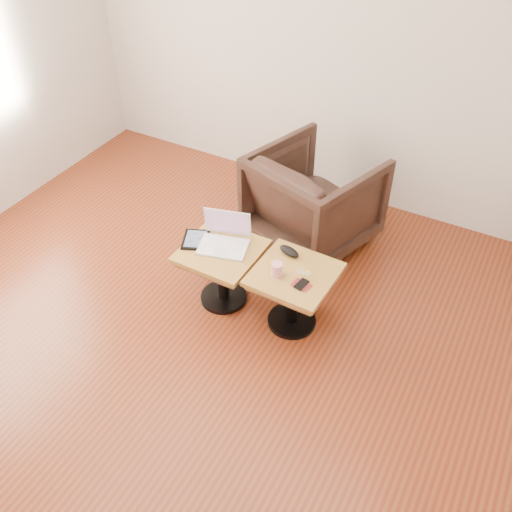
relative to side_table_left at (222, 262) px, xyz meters
The scene contains 11 objects.
room_shell 1.17m from the side_table_left, 85.24° to the right, with size 4.52×4.52×2.71m.
side_table_left is the anchor object (origin of this frame).
side_table_right 0.53m from the side_table_left, ahead, with size 0.52×0.52×0.46m.
laptop 0.17m from the side_table_left, 95.45° to the left, with size 0.38×0.33×0.23m.
tablet 0.23m from the side_table_left, behind, with size 0.24×0.26×0.02m.
charging_adapter 0.31m from the side_table_left, 134.35° to the left, with size 0.04×0.04×0.02m, color white.
glasses_case 0.47m from the side_table_left, 22.44° to the left, with size 0.16×0.07×0.05m, color black.
striped_cup 0.47m from the side_table_left, ahead, with size 0.07×0.07×0.09m, color #E74677.
earbuds_tangle 0.60m from the side_table_left, ahead, with size 0.08×0.05×0.02m.
phone_on_sleeve 0.63m from the side_table_left, ahead, with size 0.13×0.11×0.01m.
armchair 0.96m from the side_table_left, 74.01° to the left, with size 0.82×0.85×0.77m, color black.
Camera 1 is at (1.54, -1.85, 2.90)m, focal length 40.00 mm.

